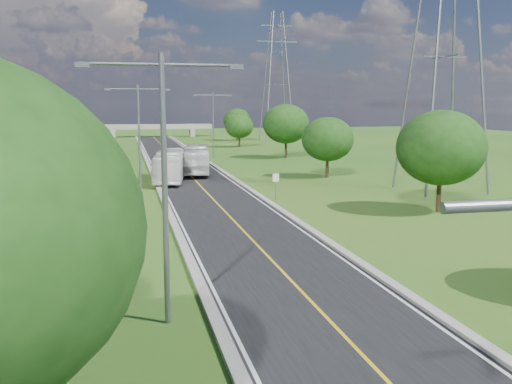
{
  "coord_description": "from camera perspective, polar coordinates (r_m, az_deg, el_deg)",
  "views": [
    {
      "loc": [
        -7.4,
        -8.85,
        8.19
      ],
      "look_at": [
        0.24,
        24.08,
        3.0
      ],
      "focal_mm": 40.0,
      "sensor_mm": 36.0,
      "label": 1
    }
  ],
  "objects": [
    {
      "name": "ground",
      "position": [
        69.72,
        -6.87,
        1.92
      ],
      "size": [
        260.0,
        260.0,
        0.0
      ],
      "primitive_type": "plane",
      "color": "#205618",
      "rests_on": "ground"
    },
    {
      "name": "road",
      "position": [
        75.65,
        -7.37,
        2.47
      ],
      "size": [
        8.0,
        150.0,
        0.06
      ],
      "primitive_type": "cube",
      "color": "black",
      "rests_on": "ground"
    },
    {
      "name": "curb_left",
      "position": [
        75.35,
        -10.59,
        2.43
      ],
      "size": [
        0.5,
        150.0,
        0.22
      ],
      "primitive_type": "cube",
      "color": "gray",
      "rests_on": "ground"
    },
    {
      "name": "curb_right",
      "position": [
        76.18,
        -4.18,
        2.62
      ],
      "size": [
        0.5,
        150.0,
        0.22
      ],
      "primitive_type": "cube",
      "color": "gray",
      "rests_on": "ground"
    },
    {
      "name": "speed_limit_sign",
      "position": [
        48.94,
        1.99,
        0.99
      ],
      "size": [
        0.55,
        0.09,
        2.4
      ],
      "color": "slate",
      "rests_on": "ground"
    },
    {
      "name": "overpass",
      "position": [
        149.14,
        -10.26,
        6.37
      ],
      "size": [
        30.0,
        3.0,
        3.2
      ],
      "color": "gray",
      "rests_on": "ground"
    },
    {
      "name": "streetlight_near_left",
      "position": [
        21.01,
        -9.17,
        2.48
      ],
      "size": [
        5.9,
        0.25,
        10.0
      ],
      "color": "slate",
      "rests_on": "ground"
    },
    {
      "name": "streetlight_mid_left",
      "position": [
        53.91,
        -11.62,
        6.17
      ],
      "size": [
        5.9,
        0.25,
        10.0
      ],
      "color": "slate",
      "rests_on": "ground"
    },
    {
      "name": "streetlight_far_right",
      "position": [
        87.9,
        -4.31,
        7.24
      ],
      "size": [
        5.9,
        0.25,
        10.0
      ],
      "color": "slate",
      "rests_on": "ground"
    },
    {
      "name": "power_tower_near",
      "position": [
        57.3,
        18.47,
        14.12
      ],
      "size": [
        9.0,
        6.4,
        28.0
      ],
      "color": "slate",
      "rests_on": "ground"
    },
    {
      "name": "power_tower_far",
      "position": [
        128.4,
        2.08,
        11.32
      ],
      "size": [
        9.0,
        6.4,
        28.0
      ],
      "color": "slate",
      "rests_on": "ground"
    },
    {
      "name": "tree_lc",
      "position": [
        59.39,
        -20.49,
        5.66
      ],
      "size": [
        7.56,
        7.56,
        8.79
      ],
      "color": "black",
      "rests_on": "ground"
    },
    {
      "name": "tree_ld",
      "position": [
        83.46,
        -19.76,
        6.0
      ],
      "size": [
        6.72,
        6.72,
        7.82
      ],
      "color": "black",
      "rests_on": "ground"
    },
    {
      "name": "tree_le",
      "position": [
        107.15,
        -16.95,
        6.29
      ],
      "size": [
        5.88,
        5.88,
        6.84
      ],
      "color": "black",
      "rests_on": "ground"
    },
    {
      "name": "tree_rb",
      "position": [
        45.46,
        18.01,
        4.22
      ],
      "size": [
        6.72,
        6.72,
        7.82
      ],
      "color": "black",
      "rests_on": "ground"
    },
    {
      "name": "tree_rc",
      "position": [
        64.95,
        7.18,
        5.26
      ],
      "size": [
        5.88,
        5.88,
        6.84
      ],
      "color": "black",
      "rests_on": "ground"
    },
    {
      "name": "tree_rd",
      "position": [
        88.33,
        3.01,
        6.82
      ],
      "size": [
        7.14,
        7.14,
        8.3
      ],
      "color": "black",
      "rests_on": "ground"
    },
    {
      "name": "tree_re",
      "position": [
        111.1,
        -1.68,
        6.58
      ],
      "size": [
        5.46,
        5.46,
        6.35
      ],
      "color": "black",
      "rests_on": "ground"
    },
    {
      "name": "tree_rf",
      "position": [
        131.37,
        -1.91,
        7.18
      ],
      "size": [
        6.3,
        6.3,
        7.33
      ],
      "color": "black",
      "rests_on": "ground"
    },
    {
      "name": "bus_outbound",
      "position": [
        68.27,
        -5.94,
        3.23
      ],
      "size": [
        4.27,
        12.04,
        3.28
      ],
      "primitive_type": "imported",
      "rotation": [
        0.0,
        0.0,
        3.01
      ],
      "color": "silver",
      "rests_on": "road"
    },
    {
      "name": "bus_inbound",
      "position": [
        61.84,
        -8.64,
        2.61
      ],
      "size": [
        4.37,
        12.08,
        3.29
      ],
      "primitive_type": "imported",
      "rotation": [
        0.0,
        0.0,
        -0.14
      ],
      "color": "white",
      "rests_on": "road"
    }
  ]
}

